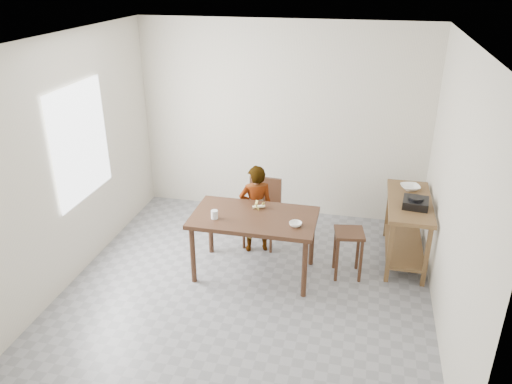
% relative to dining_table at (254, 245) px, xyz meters
% --- Properties ---
extents(floor, '(4.00, 4.00, 0.04)m').
position_rel_dining_table_xyz_m(floor, '(0.00, -0.30, -0.40)').
color(floor, gray).
rests_on(floor, ground).
extents(ceiling, '(4.00, 4.00, 0.04)m').
position_rel_dining_table_xyz_m(ceiling, '(0.00, -0.30, 2.35)').
color(ceiling, white).
rests_on(ceiling, wall_back).
extents(wall_back, '(4.00, 0.04, 2.70)m').
position_rel_dining_table_xyz_m(wall_back, '(0.00, 1.72, 0.98)').
color(wall_back, beige).
rests_on(wall_back, ground).
extents(wall_front, '(4.00, 0.04, 2.70)m').
position_rel_dining_table_xyz_m(wall_front, '(0.00, -2.32, 0.98)').
color(wall_front, beige).
rests_on(wall_front, ground).
extents(wall_left, '(0.04, 4.00, 2.70)m').
position_rel_dining_table_xyz_m(wall_left, '(-2.02, -0.30, 0.98)').
color(wall_left, beige).
rests_on(wall_left, ground).
extents(wall_right, '(0.04, 4.00, 2.70)m').
position_rel_dining_table_xyz_m(wall_right, '(2.02, -0.30, 0.98)').
color(wall_right, beige).
rests_on(wall_right, ground).
extents(window_pane, '(0.02, 1.10, 1.30)m').
position_rel_dining_table_xyz_m(window_pane, '(-1.97, -0.10, 1.12)').
color(window_pane, white).
rests_on(window_pane, wall_left).
extents(dining_table, '(1.40, 0.80, 0.75)m').
position_rel_dining_table_xyz_m(dining_table, '(0.00, 0.00, 0.00)').
color(dining_table, '#3B2214').
rests_on(dining_table, floor).
extents(prep_counter, '(0.50, 1.20, 0.80)m').
position_rel_dining_table_xyz_m(prep_counter, '(1.72, 0.70, 0.03)').
color(prep_counter, brown).
rests_on(prep_counter, floor).
extents(child, '(0.49, 0.41, 1.15)m').
position_rel_dining_table_xyz_m(child, '(-0.09, 0.51, 0.20)').
color(child, silver).
rests_on(child, floor).
extents(dining_chair, '(0.44, 0.44, 0.86)m').
position_rel_dining_table_xyz_m(dining_chair, '(-0.06, 0.67, 0.05)').
color(dining_chair, '#3B2214').
rests_on(dining_chair, floor).
extents(stool, '(0.37, 0.37, 0.57)m').
position_rel_dining_table_xyz_m(stool, '(1.06, 0.19, -0.09)').
color(stool, '#3B2214').
rests_on(stool, floor).
extents(glass_tumbler, '(0.10, 0.10, 0.10)m').
position_rel_dining_table_xyz_m(glass_tumbler, '(-0.41, -0.16, 0.42)').
color(glass_tumbler, silver).
rests_on(glass_tumbler, dining_table).
extents(small_bowl, '(0.18, 0.18, 0.04)m').
position_rel_dining_table_xyz_m(small_bowl, '(0.49, -0.13, 0.40)').
color(small_bowl, white).
rests_on(small_bowl, dining_table).
extents(banana, '(0.19, 0.16, 0.06)m').
position_rel_dining_table_xyz_m(banana, '(0.01, 0.19, 0.40)').
color(banana, yellow).
rests_on(banana, dining_table).
extents(serving_bowl, '(0.28, 0.28, 0.06)m').
position_rel_dining_table_xyz_m(serving_bowl, '(1.73, 1.02, 0.45)').
color(serving_bowl, white).
rests_on(serving_bowl, prep_counter).
extents(gas_burner, '(0.31, 0.31, 0.09)m').
position_rel_dining_table_xyz_m(gas_burner, '(1.77, 0.53, 0.47)').
color(gas_burner, black).
rests_on(gas_burner, prep_counter).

